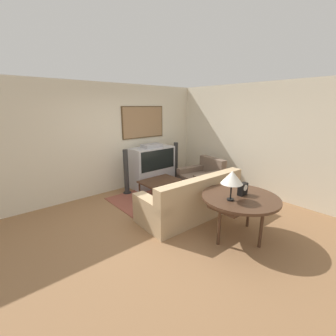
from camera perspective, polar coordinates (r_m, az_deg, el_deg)
The scene contains 13 objects.
ground_plane at distance 4.58m, azimuth -0.30°, elevation -12.65°, with size 12.00×12.00×0.00m, color #8E6642.
wall_back at distance 5.89m, azimuth -13.76°, elevation 7.24°, with size 12.00×0.10×2.70m.
wall_right at distance 6.13m, azimuth 18.98°, elevation 7.08°, with size 0.06×12.00×2.70m.
area_rug at distance 5.49m, azimuth -1.74°, elevation -7.58°, with size 2.14×1.71×0.01m.
tv at distance 6.16m, azimuth -4.01°, elevation 0.41°, with size 1.19×0.55×1.18m.
couch at distance 4.59m, azimuth 5.95°, elevation -8.39°, with size 2.14×0.99×0.88m.
armchair at distance 5.98m, azimuth 8.59°, elevation -2.99°, with size 1.07×0.99×0.83m.
coffee_table at distance 5.38m, azimuth -2.16°, elevation -3.59°, with size 0.91×0.61×0.45m.
console_table at distance 3.90m, azimuth 17.86°, elevation -7.72°, with size 1.25×1.25×0.73m.
table_lamp at distance 3.56m, azimuth 15.95°, elevation -2.39°, with size 0.34×0.34×0.48m.
mantel_clock at distance 3.92m, azimuth 18.44°, elevation -5.11°, with size 0.17×0.10×0.20m.
speaker_tower_left at distance 5.70m, azimuth -10.56°, elevation -1.26°, with size 0.21×0.21×1.14m.
speaker_tower_right at distance 6.65m, azimuth 1.97°, elevation 1.42°, with size 0.21×0.21×1.14m.
Camera 1 is at (-2.60, -3.09, 2.16)m, focal length 24.00 mm.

